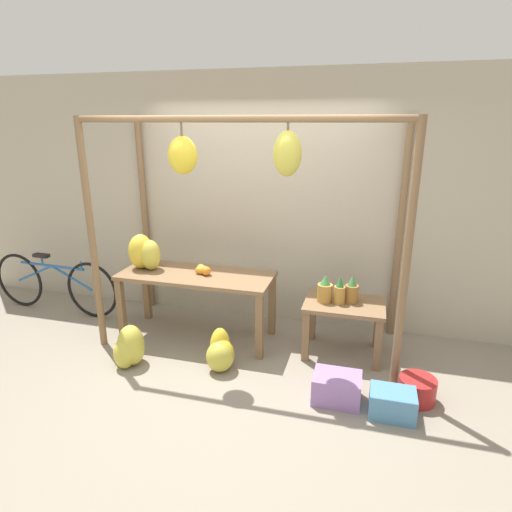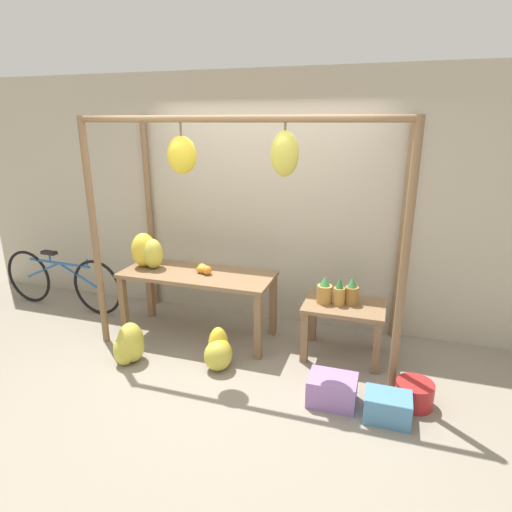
% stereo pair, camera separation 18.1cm
% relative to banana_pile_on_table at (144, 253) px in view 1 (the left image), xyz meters
% --- Properties ---
extents(ground_plane, '(20.00, 20.00, 0.00)m').
position_rel_banana_pile_on_table_xyz_m(ground_plane, '(1.16, -0.69, -0.91)').
color(ground_plane, gray).
extents(shop_wall_back, '(8.00, 0.08, 2.80)m').
position_rel_banana_pile_on_table_xyz_m(shop_wall_back, '(1.16, 0.70, 0.49)').
color(shop_wall_back, '#B2A893').
rests_on(shop_wall_back, ground_plane).
extents(stall_awning, '(3.03, 1.20, 2.32)m').
position_rel_banana_pile_on_table_xyz_m(stall_awning, '(1.16, -0.19, 0.72)').
color(stall_awning, brown).
rests_on(stall_awning, ground_plane).
extents(display_table_main, '(1.63, 0.64, 0.73)m').
position_rel_banana_pile_on_table_xyz_m(display_table_main, '(0.60, -0.01, -0.29)').
color(display_table_main, brown).
rests_on(display_table_main, ground_plane).
extents(display_table_side, '(0.78, 0.56, 0.56)m').
position_rel_banana_pile_on_table_xyz_m(display_table_side, '(2.15, 0.03, -0.47)').
color(display_table_side, brown).
rests_on(display_table_side, ground_plane).
extents(banana_pile_on_table, '(0.43, 0.34, 0.38)m').
position_rel_banana_pile_on_table_xyz_m(banana_pile_on_table, '(0.00, 0.00, 0.00)').
color(banana_pile_on_table, gold).
rests_on(banana_pile_on_table, display_table_main).
extents(orange_pile, '(0.18, 0.16, 0.10)m').
position_rel_banana_pile_on_table_xyz_m(orange_pile, '(0.67, 0.01, -0.14)').
color(orange_pile, orange).
rests_on(orange_pile, display_table_main).
extents(pineapple_cluster, '(0.40, 0.19, 0.29)m').
position_rel_banana_pile_on_table_xyz_m(pineapple_cluster, '(2.07, 0.02, -0.23)').
color(pineapple_cluster, '#B27F38').
rests_on(pineapple_cluster, display_table_side).
extents(banana_pile_ground_left, '(0.36, 0.40, 0.40)m').
position_rel_banana_pile_on_table_xyz_m(banana_pile_ground_left, '(0.18, -0.73, -0.73)').
color(banana_pile_ground_left, gold).
rests_on(banana_pile_ground_left, ground_plane).
extents(banana_pile_ground_right, '(0.34, 0.38, 0.40)m').
position_rel_banana_pile_on_table_xyz_m(banana_pile_ground_right, '(1.06, -0.57, -0.75)').
color(banana_pile_ground_right, yellow).
rests_on(banana_pile_ground_right, ground_plane).
extents(fruit_crate_white, '(0.40, 0.30, 0.24)m').
position_rel_banana_pile_on_table_xyz_m(fruit_crate_white, '(2.17, -0.77, -0.79)').
color(fruit_crate_white, '#9970B7').
rests_on(fruit_crate_white, ground_plane).
extents(blue_bucket, '(0.31, 0.31, 0.21)m').
position_rel_banana_pile_on_table_xyz_m(blue_bucket, '(2.83, -0.60, -0.81)').
color(blue_bucket, '#AD2323').
rests_on(blue_bucket, ground_plane).
extents(parked_bicycle, '(1.79, 0.12, 0.73)m').
position_rel_banana_pile_on_table_xyz_m(parked_bicycle, '(-1.36, 0.14, -0.55)').
color(parked_bicycle, black).
rests_on(parked_bicycle, ground_plane).
extents(fruit_crate_purple, '(0.36, 0.27, 0.21)m').
position_rel_banana_pile_on_table_xyz_m(fruit_crate_purple, '(2.62, -0.85, -0.81)').
color(fruit_crate_purple, '#4C84B2').
rests_on(fruit_crate_purple, ground_plane).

